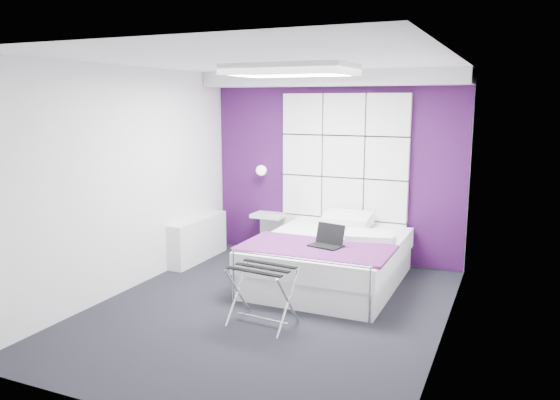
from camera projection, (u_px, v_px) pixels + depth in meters
name	position (u px, v px, depth m)	size (l,w,h in m)	color
floor	(268.00, 309.00, 5.86)	(4.40, 4.40, 0.00)	black
ceiling	(267.00, 61.00, 5.39)	(4.40, 4.40, 0.00)	white
wall_back	(335.00, 167.00, 7.61)	(3.60, 3.60, 0.00)	silver
wall_left	(128.00, 180.00, 6.34)	(4.40, 4.40, 0.00)	silver
wall_right	(449.00, 203.00, 4.91)	(4.40, 4.40, 0.00)	silver
accent_wall	(334.00, 167.00, 7.60)	(3.58, 0.02, 2.58)	#380E40
soffit	(330.00, 78.00, 7.17)	(3.58, 0.50, 0.20)	silver
headboard	(343.00, 177.00, 7.52)	(1.80, 0.08, 2.30)	silver
skylight	(291.00, 69.00, 5.94)	(1.36, 0.86, 0.12)	white
wall_lamp	(262.00, 170.00, 7.91)	(0.15, 0.15, 0.15)	white
radiator	(198.00, 239.00, 7.65)	(0.22, 1.20, 0.60)	silver
bed	(330.00, 259.00, 6.68)	(1.71, 2.06, 0.72)	silver
nightstand	(269.00, 215.00, 7.94)	(0.46, 0.36, 0.05)	silver
luggage_rack	(262.00, 296.00, 5.42)	(0.60, 0.45, 0.60)	silver
laptop	(327.00, 241.00, 6.21)	(0.36, 0.25, 0.25)	black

